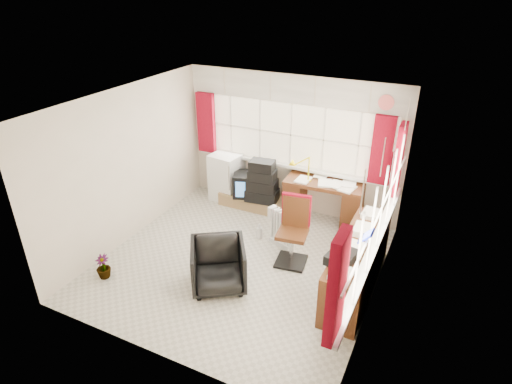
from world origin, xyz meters
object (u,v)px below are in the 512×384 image
Objects in this scene: desk at (324,198)px; mini_fridge at (227,177)px; desk_lamp at (309,164)px; crt_tv at (247,184)px; tv_bench at (257,201)px; credenza at (357,264)px; office_chair at (218,266)px; radiator at (282,231)px; task_chair at (294,227)px.

mini_fridge is (-1.96, -0.00, 0.03)m from desk.
crt_tv is at bearing -179.26° from desk_lamp.
mini_fridge is at bearing 173.24° from tv_bench.
credenza is at bearing -33.70° from tv_bench.
desk is 1.88m from credenza.
desk_lamp is 0.23× the size of credenza.
mini_fridge reaches higher than crt_tv.
credenza reaches higher than tv_bench.
desk_lamp is at bearing 130.77° from credenza.
mini_fridge reaches higher than tv_bench.
radiator is at bearing 40.82° from office_chair.
desk_lamp is 1.34m from crt_tv.
crt_tv is 0.65× the size of mini_fridge.
office_chair is 1.25× the size of crt_tv.
tv_bench is at bearing 134.50° from task_chair.
desk_lamp reaches higher than mini_fridge.
task_chair is 1.16× the size of mini_fridge.
task_chair reaches higher than mini_fridge.
office_chair is 0.38× the size of credenza.
mini_fridge reaches higher than office_chair.
mini_fridge reaches higher than credenza.
task_chair is at bearing -79.62° from desk_lamp.
mini_fridge is (-0.67, 0.08, 0.34)m from tv_bench.
credenza is (0.99, -1.60, -0.04)m from desk.
credenza is at bearing -28.46° from mini_fridge.
crt_tv is (-1.18, -0.02, -0.63)m from desk_lamp.
credenza is 1.43× the size of tv_bench.
tv_bench is at bearing 176.87° from desk_lamp.
task_chair is (-0.05, -1.34, 0.14)m from desk.
mini_fridge is (-2.95, 1.60, 0.07)m from credenza.
credenza is 3.36m from mini_fridge.
credenza reaches higher than desk.
task_chair is 1.84m from crt_tv.
desk_lamp reaches higher than tv_bench.
desk_lamp is 0.43× the size of task_chair.
task_chair reaches higher than credenza.
office_chair is at bearing -72.76° from crt_tv.
tv_bench is at bearing 70.12° from office_chair.
credenza reaches higher than crt_tv.
crt_tv is 0.53m from mini_fridge.
desk_lamp is 1.33m from task_chair.
desk_lamp is at bearing 45.24° from office_chair.
task_chair is 0.77× the size of tv_bench.
credenza is 2.84m from crt_tv.
radiator is (-0.09, -0.92, -0.85)m from desk_lamp.
task_chair is at bearing -45.50° from tv_bench.
office_chair reaches higher than crt_tv.
credenza is 2.15× the size of mini_fridge.
credenza is at bearing -58.17° from desk.
desk is 2.23× the size of radiator.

